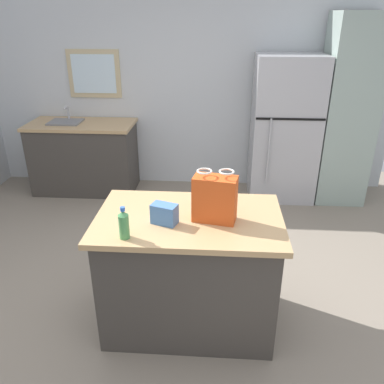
{
  "coord_description": "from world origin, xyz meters",
  "views": [
    {
      "loc": [
        0.42,
        -2.5,
        2.2
      ],
      "look_at": [
        0.24,
        0.16,
        0.97
      ],
      "focal_mm": 36.48,
      "sensor_mm": 36.0,
      "label": 1
    }
  ],
  "objects_px": {
    "kitchen_island": "(189,271)",
    "small_box": "(164,214)",
    "tall_cabinet": "(347,112)",
    "shopping_bag": "(215,199)",
    "refrigerator": "(285,130)",
    "bottle": "(124,224)"
  },
  "relations": [
    {
      "from": "refrigerator",
      "to": "shopping_bag",
      "type": "xyz_separation_m",
      "value": [
        -0.83,
        -2.42,
        0.19
      ]
    },
    {
      "from": "tall_cabinet",
      "to": "small_box",
      "type": "bearing_deg",
      "value": -126.94
    },
    {
      "from": "bottle",
      "to": "kitchen_island",
      "type": "bearing_deg",
      "value": 38.4
    },
    {
      "from": "kitchen_island",
      "to": "tall_cabinet",
      "type": "xyz_separation_m",
      "value": [
        1.72,
        2.39,
        0.65
      ]
    },
    {
      "from": "tall_cabinet",
      "to": "small_box",
      "type": "xyz_separation_m",
      "value": [
        -1.87,
        -2.49,
        -0.13
      ]
    },
    {
      "from": "refrigerator",
      "to": "tall_cabinet",
      "type": "distance_m",
      "value": 0.75
    },
    {
      "from": "kitchen_island",
      "to": "shopping_bag",
      "type": "relative_size",
      "value": 3.59
    },
    {
      "from": "kitchen_island",
      "to": "bottle",
      "type": "relative_size",
      "value": 6.04
    },
    {
      "from": "kitchen_island",
      "to": "tall_cabinet",
      "type": "height_order",
      "value": "tall_cabinet"
    },
    {
      "from": "kitchen_island",
      "to": "refrigerator",
      "type": "distance_m",
      "value": 2.63
    },
    {
      "from": "kitchen_island",
      "to": "tall_cabinet",
      "type": "relative_size",
      "value": 0.58
    },
    {
      "from": "tall_cabinet",
      "to": "small_box",
      "type": "distance_m",
      "value": 3.12
    },
    {
      "from": "refrigerator",
      "to": "small_box",
      "type": "relative_size",
      "value": 10.5
    },
    {
      "from": "kitchen_island",
      "to": "small_box",
      "type": "distance_m",
      "value": 0.55
    },
    {
      "from": "shopping_bag",
      "to": "small_box",
      "type": "relative_size",
      "value": 2.14
    },
    {
      "from": "refrigerator",
      "to": "tall_cabinet",
      "type": "relative_size",
      "value": 0.8
    },
    {
      "from": "small_box",
      "to": "shopping_bag",
      "type": "bearing_deg",
      "value": 11.4
    },
    {
      "from": "kitchen_island",
      "to": "refrigerator",
      "type": "xyz_separation_m",
      "value": [
        1.0,
        2.39,
        0.42
      ]
    },
    {
      "from": "refrigerator",
      "to": "bottle",
      "type": "bearing_deg",
      "value": -117.16
    },
    {
      "from": "tall_cabinet",
      "to": "shopping_bag",
      "type": "relative_size",
      "value": 6.16
    },
    {
      "from": "kitchen_island",
      "to": "small_box",
      "type": "bearing_deg",
      "value": -147.69
    },
    {
      "from": "tall_cabinet",
      "to": "refrigerator",
      "type": "bearing_deg",
      "value": -179.98
    }
  ]
}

